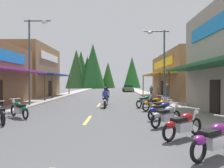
# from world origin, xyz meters

# --- Properties ---
(ground) EXTENTS (10.20, 76.21, 0.10)m
(ground) POSITION_xyz_m (0.00, 23.11, -0.05)
(ground) COLOR #4C4C4F
(sidewalk_left) EXTENTS (2.16, 76.21, 0.12)m
(sidewalk_left) POSITION_xyz_m (-6.18, 23.11, 0.06)
(sidewalk_left) COLOR #9E9991
(sidewalk_left) RESTS_ON ground
(sidewalk_right) EXTENTS (2.16, 76.21, 0.12)m
(sidewalk_right) POSITION_xyz_m (6.18, 23.11, 0.06)
(sidewalk_right) COLOR #9E9991
(sidewalk_right) RESTS_ON ground
(centerline_dashes) EXTENTS (0.16, 51.54, 0.01)m
(centerline_dashes) POSITION_xyz_m (0.00, 27.09, 0.01)
(centerline_dashes) COLOR #E0C64C
(centerline_dashes) RESTS_ON ground
(storefront_left_far) EXTENTS (9.45, 9.10, 6.65)m
(storefront_left_far) POSITION_xyz_m (-11.05, 24.44, 3.32)
(storefront_left_far) COLOR olive
(storefront_left_far) RESTS_ON ground
(storefront_right_far) EXTENTS (9.73, 13.19, 5.45)m
(storefront_right_far) POSITION_xyz_m (11.18, 23.27, 2.73)
(storefront_right_far) COLOR olive
(storefront_right_far) RESTS_ON ground
(streetlamp_left) EXTENTS (2.12, 0.30, 6.97)m
(streetlamp_left) POSITION_xyz_m (-5.20, 14.39, 4.46)
(streetlamp_left) COLOR #474C51
(streetlamp_left) RESTS_ON ground
(streetlamp_right) EXTENTS (2.12, 0.30, 6.30)m
(streetlamp_right) POSITION_xyz_m (5.18, 15.23, 4.09)
(streetlamp_right) COLOR #474C51
(streetlamp_right) RESTS_ON ground
(motorcycle_parked_right_0) EXTENTS (1.81, 1.31, 1.04)m
(motorcycle_parked_right_0) POSITION_xyz_m (4.07, 3.97, 0.49)
(motorcycle_parked_right_0) COLOR black
(motorcycle_parked_right_0) RESTS_ON ground
(motorcycle_parked_right_1) EXTENTS (1.81, 1.31, 1.04)m
(motorcycle_parked_right_1) POSITION_xyz_m (3.82, 5.68, 0.49)
(motorcycle_parked_right_1) COLOR black
(motorcycle_parked_right_1) RESTS_ON ground
(motorcycle_parked_right_2) EXTENTS (1.71, 1.45, 1.04)m
(motorcycle_parked_right_2) POSITION_xyz_m (3.71, 7.56, 0.49)
(motorcycle_parked_right_2) COLOR black
(motorcycle_parked_right_2) RESTS_ON ground
(motorcycle_parked_right_3) EXTENTS (1.75, 1.39, 1.04)m
(motorcycle_parked_right_3) POSITION_xyz_m (3.88, 9.17, 0.49)
(motorcycle_parked_right_3) COLOR black
(motorcycle_parked_right_3) RESTS_ON ground
(motorcycle_parked_right_4) EXTENTS (1.60, 1.56, 1.04)m
(motorcycle_parked_right_4) POSITION_xyz_m (4.15, 10.57, 0.49)
(motorcycle_parked_right_4) COLOR black
(motorcycle_parked_right_4) RESTS_ON ground
(motorcycle_parked_right_5) EXTENTS (1.86, 1.23, 1.04)m
(motorcycle_parked_right_5) POSITION_xyz_m (4.08, 12.27, 0.49)
(motorcycle_parked_right_5) COLOR black
(motorcycle_parked_right_5) RESTS_ON ground
(motorcycle_parked_right_6) EXTENTS (1.60, 1.57, 1.04)m
(motorcycle_parked_right_6) POSITION_xyz_m (3.71, 13.99, 0.49)
(motorcycle_parked_right_6) COLOR black
(motorcycle_parked_right_6) RESTS_ON ground
(motorcycle_parked_left_2) EXTENTS (1.48, 1.68, 1.04)m
(motorcycle_parked_left_2) POSITION_xyz_m (-4.08, 7.96, 0.49)
(motorcycle_parked_left_2) COLOR black
(motorcycle_parked_left_2) RESTS_ON ground
(motorcycle_parked_left_3) EXTENTS (1.70, 1.46, 1.04)m
(motorcycle_parked_left_3) POSITION_xyz_m (-3.88, 9.46, 0.49)
(motorcycle_parked_left_3) COLOR black
(motorcycle_parked_left_3) RESTS_ON ground
(rider_cruising_lead) EXTENTS (0.60, 2.14, 1.57)m
(rider_cruising_lead) POSITION_xyz_m (0.64, 13.97, 0.66)
(rider_cruising_lead) COLOR black
(rider_cruising_lead) RESTS_ON ground
(rider_cruising_trailing) EXTENTS (0.60, 2.14, 1.57)m
(rider_cruising_trailing) POSITION_xyz_m (0.65, 16.12, 0.66)
(rider_cruising_trailing) COLOR black
(rider_cruising_trailing) RESTS_ON ground
(pedestrian_by_shop) EXTENTS (0.40, 0.51, 1.57)m
(pedestrian_by_shop) POSITION_xyz_m (5.64, 21.97, 0.90)
(pedestrian_by_shop) COLOR black
(pedestrian_by_shop) RESTS_ON ground
(pedestrian_waiting) EXTENTS (0.41, 0.50, 1.80)m
(pedestrian_waiting) POSITION_xyz_m (6.05, 16.43, 1.05)
(pedestrian_waiting) COLOR #333F8C
(pedestrian_waiting) RESTS_ON ground
(pedestrian_strolling) EXTENTS (0.38, 0.53, 1.56)m
(pedestrian_strolling) POSITION_xyz_m (6.44, 21.42, 0.90)
(pedestrian_strolling) COLOR maroon
(pedestrian_strolling) RESTS_ON ground
(parked_car_curbside) EXTENTS (2.16, 4.35, 1.40)m
(parked_car_curbside) POSITION_xyz_m (3.90, 38.35, 0.69)
(parked_car_curbside) COLOR #4C723F
(parked_car_curbside) RESTS_ON ground
(treeline_backdrop) EXTENTS (23.71, 13.06, 13.65)m
(treeline_backdrop) POSITION_xyz_m (-6.14, 61.69, 5.84)
(treeline_backdrop) COLOR #2A5A23
(treeline_backdrop) RESTS_ON ground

